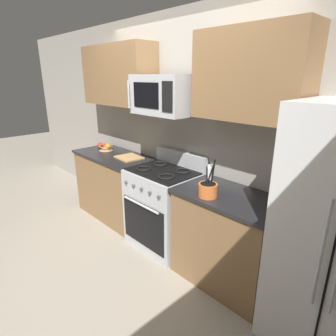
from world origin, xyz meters
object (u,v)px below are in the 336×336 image
Objects in this scene: microwave at (165,95)px; bottle_vinegar at (209,172)px; utensil_crock at (208,189)px; fruit_basket at (106,147)px; cutting_board at (129,157)px; range_oven at (163,207)px; apple_loose at (100,145)px.

microwave is 0.91m from bottle_vinegar.
microwave is 1.09m from utensil_crock.
cutting_board is (0.55, -0.00, -0.03)m from fruit_basket.
fruit_basket is (-1.25, 0.05, 0.48)m from range_oven.
range_oven is 1.53m from apple_loose.
apple_loose is (-1.45, 0.07, 0.48)m from range_oven.
utensil_crock is at bearing -52.98° from bottle_vinegar.
apple_loose is at bearing 174.25° from fruit_basket.
bottle_vinegar is at bearing 6.21° from cutting_board.
microwave is at bearing -162.94° from bottle_vinegar.
utensil_crock is 1.06× the size of cutting_board.
utensil_crock is 1.48m from cutting_board.
fruit_basket is at bearing 179.76° from cutting_board.
range_oven is 5.39× the size of fruit_basket.
bottle_vinegar is at bearing 19.79° from range_oven.
bottle_vinegar is (-0.26, 0.35, 0.01)m from utensil_crock.
utensil_crock reaches higher than bottle_vinegar.
microwave is at bearing -1.75° from cutting_board.
cutting_board is (-0.70, 0.02, -0.82)m from microwave.
fruit_basket reaches higher than apple_loose.
microwave is 2.02× the size of utensil_crock.
utensil_crock is 1.68× the size of fruit_basket.
range_oven is 13.81× the size of apple_loose.
cutting_board is at bearing 178.25° from microwave.
fruit_basket is at bearing 178.91° from microwave.
cutting_board is at bearing -173.79° from bottle_vinegar.
range_oven is 3.21× the size of utensil_crock.
fruit_basket is at bearing -175.80° from bottle_vinegar.
range_oven reaches higher than fruit_basket.
microwave is 1.08m from cutting_board.
fruit_basket is at bearing -5.75° from apple_loose.
bottle_vinegar is (0.50, 0.18, 0.52)m from range_oven.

